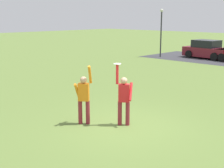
{
  "coord_description": "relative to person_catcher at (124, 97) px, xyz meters",
  "views": [
    {
      "loc": [
        6.64,
        -7.38,
        3.61
      ],
      "look_at": [
        -0.6,
        0.06,
        1.35
      ],
      "focal_mm": 49.92,
      "sensor_mm": 36.0,
      "label": 1
    }
  ],
  "objects": [
    {
      "name": "lamppost_by_lot",
      "position": [
        -9.8,
        15.81,
        1.6
      ],
      "size": [
        0.28,
        0.28,
        4.26
      ],
      "color": "#2D2D33",
      "rests_on": "ground_plane"
    },
    {
      "name": "frisbee_disc",
      "position": [
        -0.18,
        -0.14,
        1.11
      ],
      "size": [
        0.25,
        0.25,
        0.02
      ],
      "primitive_type": "cylinder",
      "color": "white",
      "rests_on": "person_catcher"
    },
    {
      "name": "person_catcher",
      "position": [
        0.0,
        0.0,
        0.0
      ],
      "size": [
        0.57,
        0.55,
        2.08
      ],
      "rotation": [
        0.0,
        0.0,
        -2.46
      ],
      "color": "maroon",
      "rests_on": "ground_plane"
    },
    {
      "name": "parked_car_maroon",
      "position": [
        -6.34,
        17.92,
        -0.25
      ],
      "size": [
        4.26,
        2.35,
        1.59
      ],
      "rotation": [
        0.0,
        0.0,
        -0.1
      ],
      "color": "maroon",
      "rests_on": "ground_plane"
    },
    {
      "name": "ground_plane",
      "position": [
        0.07,
        -0.09,
        -0.98
      ],
      "size": [
        120.0,
        120.0,
        0.0
      ],
      "primitive_type": "plane",
      "color": "olive"
    },
    {
      "name": "person_defender",
      "position": [
        -1.06,
        -0.85,
        -0.0
      ],
      "size": [
        0.65,
        0.64,
        2.05
      ],
      "rotation": [
        0.0,
        0.0,
        0.68
      ],
      "color": "maroon",
      "rests_on": "ground_plane"
    }
  ]
}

